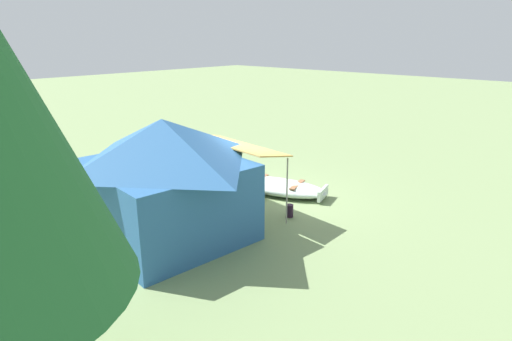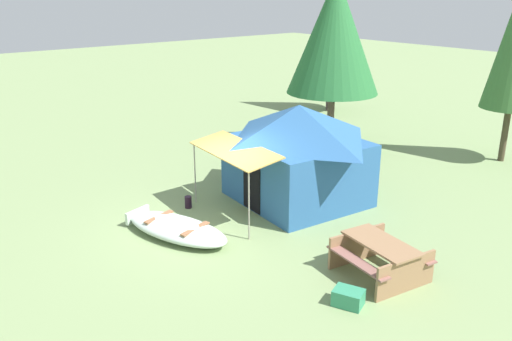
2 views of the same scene
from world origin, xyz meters
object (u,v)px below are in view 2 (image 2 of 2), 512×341
fuel_can (188,202)px  beached_rowboat (176,228)px  pine_tree_far_center (333,24)px  picnic_table (380,255)px  canvas_cabin_tent (298,152)px  pine_tree_back_right (334,35)px  cooler_box (348,298)px

fuel_can → beached_rowboat: bearing=-41.7°
pine_tree_far_center → picnic_table: bearing=-42.8°
picnic_table → pine_tree_far_center: pine_tree_far_center is taller
canvas_cabin_tent → pine_tree_back_right: pine_tree_back_right is taller
canvas_cabin_tent → picnic_table: bearing=-20.5°
beached_rowboat → cooler_box: bearing=11.9°
beached_rowboat → picnic_table: size_ratio=1.68×
picnic_table → cooler_box: size_ratio=3.39×
picnic_table → pine_tree_back_right: bearing=139.6°
beached_rowboat → canvas_cabin_tent: canvas_cabin_tent is taller
pine_tree_back_right → fuel_can: bearing=-77.3°
beached_rowboat → fuel_can: size_ratio=9.58×
beached_rowboat → pine_tree_back_right: 9.39m
cooler_box → pine_tree_far_center: bearing=134.6°
fuel_can → pine_tree_far_center: (-5.64, 11.30, 3.77)m
cooler_box → pine_tree_far_center: (-11.33, 11.48, 3.78)m
canvas_cabin_tent → fuel_can: canvas_cabin_tent is taller
picnic_table → fuel_can: bearing=-168.4°
picnic_table → cooler_box: bearing=-76.3°
pine_tree_back_right → pine_tree_far_center: pine_tree_far_center is taller
canvas_cabin_tent → fuel_can: bearing=-118.0°
beached_rowboat → canvas_cabin_tent: size_ratio=0.70×
picnic_table → pine_tree_far_center: (-11.01, 10.20, 3.46)m
pine_tree_back_right → cooler_box: bearing=-44.7°
fuel_can → pine_tree_far_center: bearing=116.5°
canvas_cabin_tent → picnic_table: canvas_cabin_tent is taller
beached_rowboat → pine_tree_far_center: pine_tree_far_center is taller
beached_rowboat → pine_tree_back_right: pine_tree_back_right is taller
beached_rowboat → fuel_can: 1.67m
canvas_cabin_tent → pine_tree_far_center: bearing=128.9°
cooler_box → fuel_can: size_ratio=1.68×
beached_rowboat → pine_tree_back_right: bearing=109.2°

